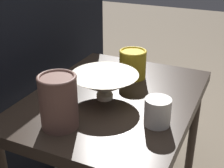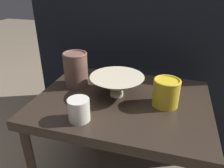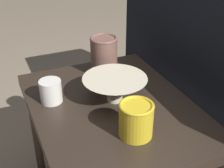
{
  "view_description": "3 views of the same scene",
  "coord_description": "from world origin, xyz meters",
  "px_view_note": "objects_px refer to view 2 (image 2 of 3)",
  "views": [
    {
      "loc": [
        -0.88,
        -0.4,
        1.01
      ],
      "look_at": [
        -0.02,
        -0.0,
        0.56
      ],
      "focal_mm": 50.0,
      "sensor_mm": 36.0,
      "label": 1
    },
    {
      "loc": [
        0.18,
        -0.78,
        0.97
      ],
      "look_at": [
        -0.06,
        0.04,
        0.55
      ],
      "focal_mm": 35.0,
      "sensor_mm": 36.0,
      "label": 2
    },
    {
      "loc": [
        0.84,
        -0.36,
        1.12
      ],
      "look_at": [
        -0.02,
        0.01,
        0.58
      ],
      "focal_mm": 50.0,
      "sensor_mm": 36.0,
      "label": 3
    }
  ],
  "objects_px": {
    "cup": "(79,110)",
    "vase_colorful_right": "(166,92)",
    "vase_textured_left": "(76,69)",
    "bowl": "(117,84)"
  },
  "relations": [
    {
      "from": "bowl",
      "to": "vase_textured_left",
      "type": "height_order",
      "value": "vase_textured_left"
    },
    {
      "from": "vase_colorful_right",
      "to": "cup",
      "type": "distance_m",
      "value": 0.34
    },
    {
      "from": "vase_textured_left",
      "to": "vase_colorful_right",
      "type": "relative_size",
      "value": 1.43
    },
    {
      "from": "vase_textured_left",
      "to": "bowl",
      "type": "bearing_deg",
      "value": -11.73
    },
    {
      "from": "bowl",
      "to": "vase_colorful_right",
      "type": "relative_size",
      "value": 2.06
    },
    {
      "from": "vase_textured_left",
      "to": "cup",
      "type": "distance_m",
      "value": 0.29
    },
    {
      "from": "cup",
      "to": "vase_colorful_right",
      "type": "bearing_deg",
      "value": 33.82
    },
    {
      "from": "bowl",
      "to": "vase_textured_left",
      "type": "bearing_deg",
      "value": 168.27
    },
    {
      "from": "vase_textured_left",
      "to": "vase_colorful_right",
      "type": "height_order",
      "value": "vase_textured_left"
    },
    {
      "from": "bowl",
      "to": "vase_colorful_right",
      "type": "xyz_separation_m",
      "value": [
        0.2,
        -0.02,
        0.01
      ]
    }
  ]
}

